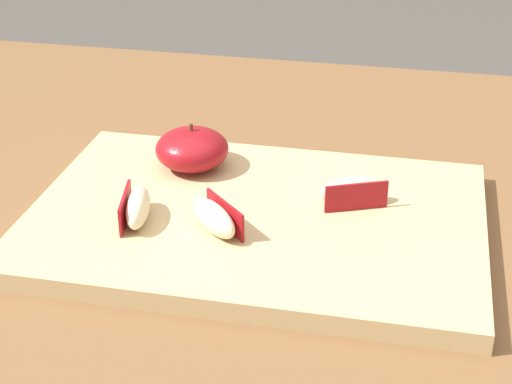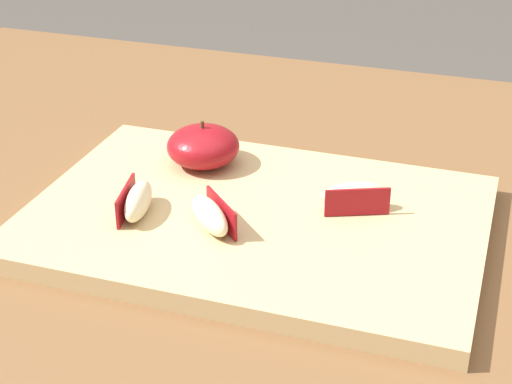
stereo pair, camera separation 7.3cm
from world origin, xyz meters
The scene contains 6 objects.
dining_table centered at (0.00, 0.00, 0.65)m, with size 1.21×0.94×0.75m.
cutting_board centered at (-0.02, 0.00, 0.76)m, with size 0.41×0.28×0.02m.
apple_half_skin_up centered at (-0.10, 0.08, 0.79)m, with size 0.07×0.07×0.05m.
apple_wedge_front centered at (-0.05, -0.04, 0.78)m, with size 0.06×0.06×0.03m.
apple_wedge_near_knife centered at (-0.12, -0.04, 0.78)m, with size 0.03×0.06×0.03m.
apple_wedge_back centered at (0.07, 0.03, 0.78)m, with size 0.06×0.04×0.03m.
Camera 1 is at (0.12, -0.63, 1.13)m, focal length 57.63 mm.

